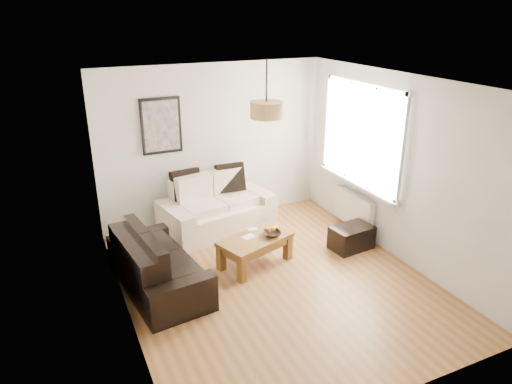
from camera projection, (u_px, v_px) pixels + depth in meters
name	position (u px, v px, depth m)	size (l,w,h in m)	color
floor	(275.00, 280.00, 6.24)	(4.50, 4.50, 0.00)	brown
ceiling	(278.00, 82.00, 5.29)	(3.80, 4.50, 0.00)	white
wall_back	(214.00, 144.00, 7.66)	(3.80, 0.04, 2.60)	silver
wall_front	(401.00, 279.00, 3.86)	(3.80, 0.04, 2.60)	silver
wall_left	(119.00, 216.00, 5.02)	(0.04, 4.50, 2.60)	silver
wall_right	(398.00, 169.00, 6.51)	(0.04, 4.50, 2.60)	silver
window_bay	(362.00, 135.00, 7.05)	(0.14, 1.90, 1.60)	white
radiator	(354.00, 209.00, 7.49)	(0.10, 0.90, 0.52)	white
poster	(161.00, 126.00, 7.16)	(0.62, 0.04, 0.87)	black
pendant_shade	(266.00, 110.00, 5.68)	(0.40, 0.40, 0.20)	tan
loveseat_cream	(217.00, 205.00, 7.53)	(1.75, 0.95, 0.87)	beige
sofa_leather	(158.00, 262.00, 5.95)	(1.71, 0.83, 0.74)	black
coffee_table	(255.00, 251.00, 6.56)	(1.02, 0.56, 0.42)	brown
ottoman	(352.00, 237.00, 7.01)	(0.62, 0.40, 0.35)	black
cushion_left	(186.00, 184.00, 7.41)	(0.47, 0.15, 0.47)	black
cushion_right	(230.00, 178.00, 7.71)	(0.47, 0.14, 0.47)	black
fruit_bowl	(272.00, 234.00, 6.53)	(0.25, 0.25, 0.06)	black
orange_a	(273.00, 229.00, 6.65)	(0.09, 0.09, 0.09)	orange
orange_b	(276.00, 227.00, 6.70)	(0.07, 0.07, 0.07)	orange
orange_c	(268.00, 230.00, 6.61)	(0.07, 0.07, 0.07)	#FF5415
papers	(249.00, 237.00, 6.51)	(0.19, 0.13, 0.01)	white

